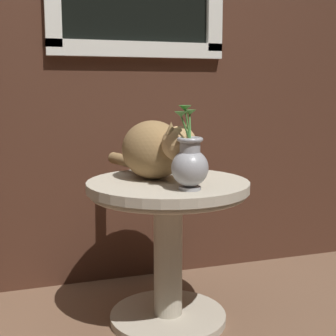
# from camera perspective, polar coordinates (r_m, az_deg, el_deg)

# --- Properties ---
(wicker_side_table) EXTENTS (0.62, 0.62, 0.56)m
(wicker_side_table) POSITION_cam_1_polar(r_m,az_deg,el_deg) (1.88, 0.00, -6.61)
(wicker_side_table) COLOR #B2A893
(wicker_side_table) RESTS_ON ground_plane
(cat) EXTENTS (0.29, 0.54, 0.23)m
(cat) POSITION_cam_1_polar(r_m,az_deg,el_deg) (1.86, -1.54, 2.19)
(cat) COLOR olive
(cat) RESTS_ON wicker_side_table
(pewter_vase_with_ivy) EXTENTS (0.13, 0.13, 0.29)m
(pewter_vase_with_ivy) POSITION_cam_1_polar(r_m,az_deg,el_deg) (1.67, 2.58, 0.59)
(pewter_vase_with_ivy) COLOR #99999E
(pewter_vase_with_ivy) RESTS_ON wicker_side_table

